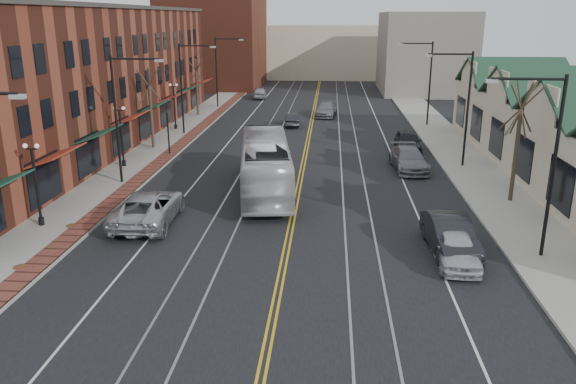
% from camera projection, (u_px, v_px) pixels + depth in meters
% --- Properties ---
extents(ground, '(160.00, 160.00, 0.00)m').
position_uv_depth(ground, '(273.00, 316.00, 20.39)').
color(ground, black).
rests_on(ground, ground).
extents(sidewalk_left, '(4.00, 120.00, 0.15)m').
position_uv_depth(sidewalk_left, '(135.00, 167.00, 40.27)').
color(sidewalk_left, gray).
rests_on(sidewalk_left, ground).
extents(sidewalk_right, '(4.00, 120.00, 0.15)m').
position_uv_depth(sidewalk_right, '(476.00, 174.00, 38.54)').
color(sidewalk_right, gray).
rests_on(sidewalk_right, ground).
extents(building_left, '(10.00, 50.00, 11.00)m').
position_uv_depth(building_left, '(75.00, 79.00, 45.81)').
color(building_left, brown).
rests_on(building_left, ground).
extents(building_right, '(8.00, 36.00, 4.60)m').
position_uv_depth(building_right, '(571.00, 143.00, 37.44)').
color(building_right, '#C1AE95').
rests_on(building_right, ground).
extents(backdrop_left, '(14.00, 18.00, 14.00)m').
position_uv_depth(backdrop_left, '(215.00, 40.00, 86.06)').
color(backdrop_left, brown).
rests_on(backdrop_left, ground).
extents(backdrop_mid, '(22.00, 14.00, 9.00)m').
position_uv_depth(backdrop_mid, '(321.00, 51.00, 99.93)').
color(backdrop_mid, '#C1AE95').
rests_on(backdrop_mid, ground).
extents(backdrop_right, '(12.00, 16.00, 11.00)m').
position_uv_depth(backdrop_right, '(424.00, 53.00, 79.52)').
color(backdrop_right, slate).
rests_on(backdrop_right, ground).
extents(streetlight_l_1, '(3.33, 0.25, 8.00)m').
position_uv_depth(streetlight_l_1, '(122.00, 107.00, 34.91)').
color(streetlight_l_1, black).
rests_on(streetlight_l_1, sidewalk_left).
extents(streetlight_l_2, '(3.33, 0.25, 8.00)m').
position_uv_depth(streetlight_l_2, '(186.00, 79.00, 50.14)').
color(streetlight_l_2, black).
rests_on(streetlight_l_2, sidewalk_left).
extents(streetlight_l_3, '(3.33, 0.25, 8.00)m').
position_uv_depth(streetlight_l_3, '(220.00, 65.00, 65.36)').
color(streetlight_l_3, black).
rests_on(streetlight_l_3, sidewalk_left).
extents(streetlight_r_0, '(3.33, 0.25, 8.00)m').
position_uv_depth(streetlight_r_0, '(545.00, 149.00, 23.81)').
color(streetlight_r_0, black).
rests_on(streetlight_r_0, sidewalk_right).
extents(streetlight_r_1, '(3.33, 0.25, 8.00)m').
position_uv_depth(streetlight_r_1, '(462.00, 97.00, 39.03)').
color(streetlight_r_1, black).
rests_on(streetlight_r_1, sidewalk_right).
extents(streetlight_r_2, '(3.33, 0.25, 8.00)m').
position_uv_depth(streetlight_r_2, '(426.00, 75.00, 54.26)').
color(streetlight_r_2, black).
rests_on(streetlight_r_2, sidewalk_right).
extents(lamppost_l_1, '(0.84, 0.28, 4.27)m').
position_uv_depth(lamppost_l_1, '(37.00, 187.00, 28.27)').
color(lamppost_l_1, black).
rests_on(lamppost_l_1, sidewalk_left).
extents(lamppost_l_2, '(0.84, 0.28, 4.27)m').
position_uv_depth(lamppost_l_2, '(122.00, 138.00, 39.69)').
color(lamppost_l_2, black).
rests_on(lamppost_l_2, sidewalk_left).
extents(lamppost_l_3, '(0.84, 0.28, 4.27)m').
position_uv_depth(lamppost_l_3, '(175.00, 107.00, 53.01)').
color(lamppost_l_3, black).
rests_on(lamppost_l_3, sidewalk_left).
extents(tree_left_near, '(1.78, 1.37, 6.48)m').
position_uv_depth(tree_left_near, '(151.00, 106.00, 44.98)').
color(tree_left_near, '#382B21').
rests_on(tree_left_near, sidewalk_left).
extents(tree_left_far, '(1.66, 1.28, 6.02)m').
position_uv_depth(tree_left_far, '(197.00, 86.00, 60.28)').
color(tree_left_far, '#382B21').
rests_on(tree_left_far, sidewalk_left).
extents(tree_right_mid, '(1.90, 1.46, 6.93)m').
position_uv_depth(tree_right_mid, '(517.00, 140.00, 31.69)').
color(tree_right_mid, '#382B21').
rests_on(tree_right_mid, sidewalk_right).
extents(manhole_mid, '(0.60, 0.60, 0.02)m').
position_uv_depth(manhole_mid, '(20.00, 267.00, 24.01)').
color(manhole_mid, '#592D19').
rests_on(manhole_mid, sidewalk_left).
extents(manhole_far, '(0.60, 0.60, 0.02)m').
position_uv_depth(manhole_far, '(72.00, 225.00, 28.77)').
color(manhole_far, '#592D19').
rests_on(manhole_far, sidewalk_left).
extents(traffic_signal, '(0.18, 0.15, 3.80)m').
position_uv_depth(traffic_signal, '(168.00, 126.00, 43.29)').
color(traffic_signal, black).
rests_on(traffic_signal, sidewalk_left).
extents(transit_bus, '(4.39, 12.29, 3.35)m').
position_uv_depth(transit_bus, '(266.00, 165.00, 34.49)').
color(transit_bus, silver).
rests_on(transit_bus, ground).
extents(parked_suv, '(3.07, 6.28, 1.72)m').
position_uv_depth(parked_suv, '(148.00, 207.00, 29.31)').
color(parked_suv, '#AEB1B6').
rests_on(parked_suv, ground).
extents(parked_car_a, '(1.81, 4.33, 1.46)m').
position_uv_depth(parked_car_a, '(455.00, 248.00, 24.52)').
color(parked_car_a, silver).
rests_on(parked_car_a, ground).
extents(parked_car_b, '(2.05, 5.15, 1.67)m').
position_uv_depth(parked_car_b, '(450.00, 235.00, 25.68)').
color(parked_car_b, black).
rests_on(parked_car_b, ground).
extents(parked_car_c, '(2.52, 5.51, 1.56)m').
position_uv_depth(parked_car_c, '(409.00, 159.00, 39.56)').
color(parked_car_c, slate).
rests_on(parked_car_c, ground).
extents(parked_car_d, '(2.26, 5.09, 1.70)m').
position_uv_depth(parked_car_d, '(408.00, 141.00, 44.86)').
color(parked_car_d, black).
rests_on(parked_car_d, ground).
extents(distant_car_left, '(1.74, 3.98, 1.27)m').
position_uv_depth(distant_car_left, '(292.00, 120.00, 55.58)').
color(distant_car_left, black).
rests_on(distant_car_left, ground).
extents(distant_car_right, '(2.61, 5.22, 1.45)m').
position_uv_depth(distant_car_right, '(326.00, 110.00, 60.94)').
color(distant_car_right, slate).
rests_on(distant_car_right, ground).
extents(distant_car_far, '(2.32, 4.63, 1.51)m').
position_uv_depth(distant_car_far, '(260.00, 93.00, 74.22)').
color(distant_car_far, '#A0A2A7').
rests_on(distant_car_far, ground).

